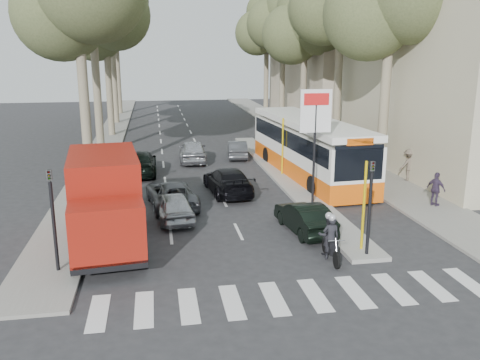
% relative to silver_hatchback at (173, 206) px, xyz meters
% --- Properties ---
extents(ground, '(120.00, 120.00, 0.00)m').
position_rel_silver_hatchback_xyz_m(ground, '(3.50, -4.00, -0.64)').
color(ground, '#28282B').
rests_on(ground, ground).
extents(sidewalk_right, '(3.20, 70.00, 0.12)m').
position_rel_silver_hatchback_xyz_m(sidewalk_right, '(12.10, 21.00, -0.58)').
color(sidewalk_right, gray).
rests_on(sidewalk_right, ground).
extents(median_left, '(2.40, 64.00, 0.12)m').
position_rel_silver_hatchback_xyz_m(median_left, '(-4.50, 24.00, -0.58)').
color(median_left, gray).
rests_on(median_left, ground).
extents(traffic_island, '(1.50, 26.00, 0.16)m').
position_rel_silver_hatchback_xyz_m(traffic_island, '(6.75, 7.00, -0.56)').
color(traffic_island, gray).
rests_on(traffic_island, ground).
extents(building_near, '(11.00, 18.00, 18.00)m').
position_rel_silver_hatchback_xyz_m(building_near, '(19.00, 8.00, 8.36)').
color(building_near, '#B4AB8F').
rests_on(building_near, ground).
extents(building_far, '(11.00, 20.00, 16.00)m').
position_rel_silver_hatchback_xyz_m(building_far, '(19.00, 30.00, 7.36)').
color(building_far, '#B7A88E').
rests_on(building_far, ground).
extents(billboard, '(1.50, 12.10, 5.60)m').
position_rel_silver_hatchback_xyz_m(billboard, '(6.75, 1.00, 3.07)').
color(billboard, yellow).
rests_on(billboard, ground).
extents(traffic_light_island, '(0.16, 0.41, 3.60)m').
position_rel_silver_hatchback_xyz_m(traffic_light_island, '(6.75, -5.50, 1.85)').
color(traffic_light_island, black).
rests_on(traffic_light_island, ground).
extents(traffic_light_left, '(0.16, 0.41, 3.60)m').
position_rel_silver_hatchback_xyz_m(traffic_light_left, '(-4.10, -5.00, 1.85)').
color(traffic_light_left, black).
rests_on(traffic_light_left, ground).
extents(tree_l_c, '(7.40, 7.20, 13.71)m').
position_rel_silver_hatchback_xyz_m(tree_l_c, '(-4.27, 24.11, 9.40)').
color(tree_l_c, '#6B604C').
rests_on(tree_l_c, ground).
extents(tree_l_d, '(7.40, 7.20, 15.66)m').
position_rel_silver_hatchback_xyz_m(tree_l_d, '(-4.37, 32.11, 11.13)').
color(tree_l_d, '#6B604C').
rests_on(tree_l_d, ground).
extents(tree_l_e, '(7.40, 7.20, 14.49)m').
position_rel_silver_hatchback_xyz_m(tree_l_e, '(-4.47, 40.11, 10.09)').
color(tree_l_e, '#6B604C').
rests_on(tree_l_e, ground).
extents(tree_r_c, '(7.40, 7.20, 13.32)m').
position_rel_silver_hatchback_xyz_m(tree_r_c, '(12.53, 22.11, 9.06)').
color(tree_r_c, '#6B604C').
rests_on(tree_r_c, ground).
extents(tree_r_d, '(7.40, 7.20, 14.88)m').
position_rel_silver_hatchback_xyz_m(tree_r_d, '(12.63, 30.11, 10.44)').
color(tree_r_d, '#6B604C').
rests_on(tree_r_d, ground).
extents(tree_r_e, '(7.40, 7.20, 14.10)m').
position_rel_silver_hatchback_xyz_m(tree_r_e, '(12.73, 38.11, 9.75)').
color(tree_r_e, '#6B604C').
rests_on(tree_r_e, ground).
extents(silver_hatchback, '(1.95, 3.89, 1.27)m').
position_rel_silver_hatchback_xyz_m(silver_hatchback, '(0.00, 0.00, 0.00)').
color(silver_hatchback, '#AFB2B7').
rests_on(silver_hatchback, ground).
extents(dark_hatchback, '(1.79, 3.96, 1.26)m').
position_rel_silver_hatchback_xyz_m(dark_hatchback, '(5.30, -2.48, -0.01)').
color(dark_hatchback, black).
rests_on(dark_hatchback, ground).
extents(queue_car_a, '(2.61, 4.68, 1.24)m').
position_rel_silver_hatchback_xyz_m(queue_car_a, '(0.00, 2.00, -0.02)').
color(queue_car_a, '#4F5257').
rests_on(queue_car_a, ground).
extents(queue_car_b, '(2.39, 4.91, 1.38)m').
position_rel_silver_hatchback_xyz_m(queue_car_b, '(3.00, 3.81, 0.05)').
color(queue_car_b, black).
rests_on(queue_car_b, ground).
extents(queue_car_c, '(1.92, 4.44, 1.49)m').
position_rel_silver_hatchback_xyz_m(queue_car_c, '(1.80, 11.99, 0.11)').
color(queue_car_c, '#AEB0B6').
rests_on(queue_car_c, ground).
extents(queue_car_d, '(1.67, 3.78, 1.21)m').
position_rel_silver_hatchback_xyz_m(queue_car_d, '(4.98, 12.82, -0.03)').
color(queue_car_d, '#4B4E52').
rests_on(queue_car_d, ground).
extents(queue_car_e, '(2.02, 4.96, 1.44)m').
position_rel_silver_hatchback_xyz_m(queue_car_e, '(-1.67, 8.92, 0.08)').
color(queue_car_e, black).
rests_on(queue_car_e, ground).
extents(red_truck, '(3.12, 6.81, 3.52)m').
position_rel_silver_hatchback_xyz_m(red_truck, '(-2.63, -2.76, 1.22)').
color(red_truck, black).
rests_on(red_truck, ground).
extents(city_bus, '(3.84, 13.28, 3.45)m').
position_rel_silver_hatchback_xyz_m(city_bus, '(8.30, 6.96, 1.18)').
color(city_bus, '#ED5D0D').
rests_on(city_bus, ground).
extents(motorcycle, '(0.75, 2.05, 1.74)m').
position_rel_silver_hatchback_xyz_m(motorcycle, '(5.39, -5.28, 0.16)').
color(motorcycle, black).
rests_on(motorcycle, ground).
extents(pedestrian_near, '(0.86, 1.06, 1.63)m').
position_rel_silver_hatchback_xyz_m(pedestrian_near, '(12.41, -0.35, 0.30)').
color(pedestrian_near, '#3E3149').
rests_on(pedestrian_near, sidewalk_right).
extents(pedestrian_far, '(1.25, 0.72, 1.82)m').
position_rel_silver_hatchback_xyz_m(pedestrian_far, '(13.50, 4.41, 0.39)').
color(pedestrian_far, brown).
rests_on(pedestrian_far, sidewalk_right).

